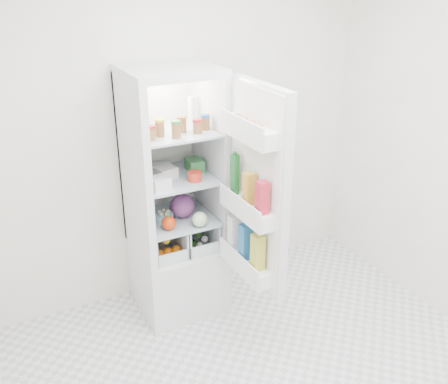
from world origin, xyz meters
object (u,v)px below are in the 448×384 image
mushroom_bowl (164,218)px  red_cabbage (182,206)px  refrigerator (174,223)px  fridge_door (255,194)px

mushroom_bowl → red_cabbage: bearing=5.1°
mushroom_bowl → refrigerator: bearing=42.7°
red_cabbage → mushroom_bowl: red_cabbage is taller
red_cabbage → refrigerator: bearing=115.3°
red_cabbage → mushroom_bowl: 0.16m
fridge_door → refrigerator: bearing=24.9°
refrigerator → fridge_door: size_ratio=1.38×
refrigerator → mushroom_bowl: 0.18m
red_cabbage → fridge_door: bearing=-64.5°
refrigerator → fridge_door: (0.30, -0.64, 0.43)m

